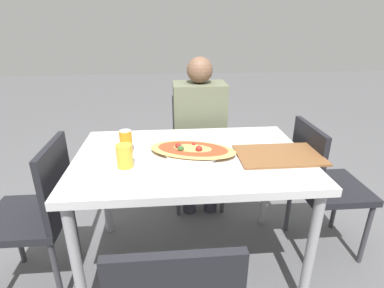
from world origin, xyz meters
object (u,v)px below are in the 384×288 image
object	(u,v)px
person_seated	(199,125)
drink_glass	(125,156)
soda_can	(126,142)
dining_table	(191,167)
chair_side_right	(322,181)
chair_side_left	(38,210)
pizza_main	(193,150)
chair_far_seated	(198,144)

from	to	relation	value
person_seated	drink_glass	distance (m)	0.86
person_seated	soda_can	world-z (taller)	person_seated
dining_table	chair_side_right	size ratio (longest dim) A/B	1.44
chair_side_left	pizza_main	bearing A→B (deg)	-83.69
person_seated	pizza_main	size ratio (longest dim) A/B	2.28
person_seated	soda_can	distance (m)	0.73
dining_table	person_seated	xyz separation A→B (m)	(0.11, 0.62, 0.03)
chair_side_right	soda_can	xyz separation A→B (m)	(-1.15, -0.02, 0.31)
soda_can	drink_glass	bearing A→B (deg)	-85.74
chair_side_left	pizza_main	xyz separation A→B (m)	(0.81, 0.09, 0.27)
chair_far_seated	chair_side_left	size ratio (longest dim) A/B	1.00
dining_table	chair_side_left	world-z (taller)	chair_side_left
dining_table	pizza_main	xyz separation A→B (m)	(0.01, 0.01, 0.09)
dining_table	chair_side_left	xyz separation A→B (m)	(-0.80, -0.08, -0.17)
pizza_main	soda_can	bearing A→B (deg)	171.79
chair_side_right	pizza_main	distance (m)	0.84
drink_glass	chair_side_left	bearing A→B (deg)	175.99
dining_table	chair_far_seated	bearing A→B (deg)	81.29
pizza_main	drink_glass	xyz separation A→B (m)	(-0.34, -0.12, 0.04)
chair_side_right	person_seated	bearing A→B (deg)	-128.01
chair_side_left	chair_side_right	bearing A→B (deg)	-84.44
chair_far_seated	person_seated	xyz separation A→B (m)	(0.00, -0.11, 0.20)
chair_far_seated	chair_side_left	xyz separation A→B (m)	(-0.92, -0.81, 0.00)
chair_side_left	drink_glass	world-z (taller)	same
soda_can	drink_glass	xyz separation A→B (m)	(0.01, -0.17, -0.00)
pizza_main	drink_glass	distance (m)	0.36
drink_glass	person_seated	bearing A→B (deg)	58.76
chair_side_left	person_seated	size ratio (longest dim) A/B	0.73
person_seated	drink_glass	world-z (taller)	person_seated
dining_table	chair_far_seated	world-z (taller)	chair_far_seated
person_seated	chair_side_right	bearing A→B (deg)	141.99
soda_can	drink_glass	world-z (taller)	soda_can
chair_far_seated	dining_table	bearing A→B (deg)	81.29
chair_far_seated	person_seated	distance (m)	0.23
chair_side_right	drink_glass	xyz separation A→B (m)	(-1.14, -0.19, 0.30)
dining_table	pizza_main	world-z (taller)	pizza_main
pizza_main	dining_table	bearing A→B (deg)	-124.43
chair_side_right	drink_glass	world-z (taller)	same
dining_table	drink_glass	xyz separation A→B (m)	(-0.33, -0.11, 0.13)
chair_far_seated	pizza_main	distance (m)	0.77
chair_side_left	soda_can	world-z (taller)	soda_can
chair_side_left	chair_side_right	world-z (taller)	same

